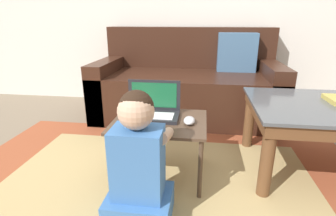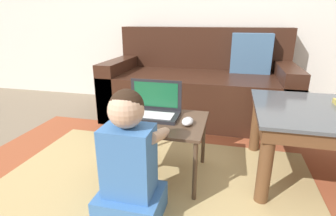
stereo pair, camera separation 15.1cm
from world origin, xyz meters
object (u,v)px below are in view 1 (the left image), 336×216
at_px(couch, 188,86).
at_px(laptop, 152,111).
at_px(computer_mouse, 189,121).
at_px(person_seated, 139,166).
at_px(coffee_table, 327,116).
at_px(laptop_desk, 160,127).

distance_m(couch, laptop, 1.07).
distance_m(computer_mouse, person_seated, 0.41).
relative_size(couch, coffee_table, 1.94).
distance_m(laptop, computer_mouse, 0.24).
xyz_separation_m(laptop, person_seated, (0.02, -0.43, -0.11)).
xyz_separation_m(computer_mouse, person_seated, (-0.20, -0.35, -0.09)).
distance_m(coffee_table, computer_mouse, 0.81).
relative_size(laptop_desk, person_seated, 0.83).
relative_size(laptop, computer_mouse, 3.01).
bearing_deg(couch, laptop_desk, -94.66).
relative_size(laptop_desk, laptop, 1.67).
height_order(coffee_table, laptop_desk, coffee_table).
bearing_deg(laptop_desk, laptop, 132.55).
height_order(couch, coffee_table, couch).
xyz_separation_m(couch, laptop_desk, (-0.09, -1.11, 0.03)).
relative_size(coffee_table, laptop_desk, 1.64).
distance_m(coffee_table, laptop_desk, 0.98).
xyz_separation_m(couch, person_seated, (-0.12, -1.49, -0.00)).
height_order(laptop_desk, person_seated, person_seated).
relative_size(couch, person_seated, 2.66).
bearing_deg(computer_mouse, couch, 93.97).
distance_m(laptop_desk, laptop, 0.11).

